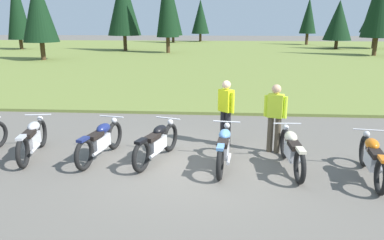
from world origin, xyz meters
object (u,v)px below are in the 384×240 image
(motorcycle_silver, at_px, (33,138))
(motorcycle_orange, at_px, (373,158))
(motorcycle_navy, at_px, (101,140))
(rider_checking_bike, at_px, (226,109))
(motorcycle_sky_blue, at_px, (224,147))
(rider_with_back_turned, at_px, (275,114))
(motorcycle_black, at_px, (157,142))
(motorcycle_cream, at_px, (292,150))

(motorcycle_silver, height_order, motorcycle_orange, same)
(motorcycle_silver, distance_m, motorcycle_orange, 7.49)
(motorcycle_navy, bearing_deg, motorcycle_silver, 178.88)
(motorcycle_silver, bearing_deg, rider_checking_bike, 14.78)
(motorcycle_sky_blue, xyz_separation_m, rider_checking_bike, (0.06, 1.50, 0.51))
(motorcycle_navy, distance_m, rider_with_back_turned, 4.15)
(motorcycle_black, relative_size, rider_with_back_turned, 1.21)
(motorcycle_black, distance_m, motorcycle_orange, 4.54)
(motorcycle_silver, relative_size, motorcycle_navy, 1.00)
(motorcycle_black, xyz_separation_m, rider_checking_bike, (1.57, 1.27, 0.51))
(motorcycle_sky_blue, bearing_deg, rider_checking_bike, 87.77)
(motorcycle_orange, height_order, rider_checking_bike, rider_checking_bike)
(motorcycle_orange, bearing_deg, motorcycle_navy, 172.95)
(rider_checking_bike, bearing_deg, motorcycle_sky_blue, -92.23)
(motorcycle_sky_blue, relative_size, motorcycle_cream, 1.00)
(motorcycle_sky_blue, bearing_deg, motorcycle_navy, 174.41)
(motorcycle_black, bearing_deg, rider_checking_bike, 38.94)
(motorcycle_sky_blue, bearing_deg, rider_with_back_turned, 39.24)
(motorcycle_navy, distance_m, motorcycle_orange, 5.86)
(motorcycle_black, relative_size, motorcycle_sky_blue, 0.97)
(motorcycle_orange, bearing_deg, motorcycle_silver, 174.24)
(rider_with_back_turned, bearing_deg, motorcycle_sky_blue, -140.76)
(motorcycle_cream, distance_m, rider_with_back_turned, 1.20)
(motorcycle_sky_blue, distance_m, rider_with_back_turned, 1.65)
(motorcycle_sky_blue, bearing_deg, motorcycle_black, 171.06)
(motorcycle_cream, bearing_deg, motorcycle_silver, 176.42)
(motorcycle_navy, xyz_separation_m, motorcycle_sky_blue, (2.83, -0.28, 0.00))
(motorcycle_navy, distance_m, motorcycle_sky_blue, 2.85)
(motorcycle_orange, distance_m, rider_checking_bike, 3.55)
(motorcycle_navy, bearing_deg, rider_with_back_turned, 10.05)
(motorcycle_silver, xyz_separation_m, rider_with_back_turned, (5.69, 0.69, 0.51))
(motorcycle_black, xyz_separation_m, motorcycle_sky_blue, (1.51, -0.24, 0.00))
(motorcycle_sky_blue, relative_size, rider_with_back_turned, 1.26)
(motorcycle_navy, bearing_deg, motorcycle_black, -1.71)
(motorcycle_sky_blue, distance_m, motorcycle_cream, 1.45)
(rider_with_back_turned, bearing_deg, motorcycle_orange, -39.23)
(rider_with_back_turned, relative_size, rider_checking_bike, 1.00)
(motorcycle_silver, height_order, rider_with_back_turned, rider_with_back_turned)
(motorcycle_sky_blue, relative_size, motorcycle_orange, 1.00)
(motorcycle_black, height_order, motorcycle_sky_blue, same)
(motorcycle_cream, height_order, motorcycle_orange, same)
(motorcycle_navy, xyz_separation_m, rider_checking_bike, (2.89, 1.23, 0.51))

